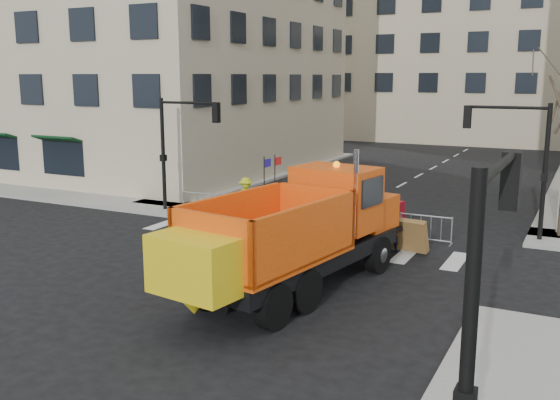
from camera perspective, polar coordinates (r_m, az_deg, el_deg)
The scene contains 13 objects.
ground at distance 20.01m, azimuth -5.09°, elevation -7.39°, with size 120.00×120.00×0.00m, color black.
sidewalk_back at distance 27.28m, azimuth 4.38°, elevation -2.15°, with size 64.00×5.00×0.15m, color gray.
building_far at distance 69.02m, azimuth 19.07°, elevation 15.32°, with size 30.00×18.00×24.00m, color #B9AC8D.
traffic_light_left at distance 29.93m, azimuth -10.63°, elevation 3.99°, with size 0.18×0.18×5.40m, color black.
traffic_light_right at distance 25.86m, azimuth 23.05°, elevation 2.17°, with size 0.18×0.18×5.40m, color black.
traffic_light_near at distance 8.02m, azimuth 16.61°, elevation -16.54°, with size 0.18×0.18×5.40m, color black.
crowd_barriers at distance 26.66m, azimuth 2.16°, elevation -1.39°, with size 12.60×0.60×1.10m, color #9EA0A5, non-canonical shape.
plow_truck at distance 18.46m, azimuth 1.34°, elevation -2.85°, with size 4.66×11.25×4.24m.
cop_a at distance 23.21m, azimuth 10.17°, elevation -2.50°, with size 0.68×0.45×1.87m, color black.
cop_b at distance 22.89m, azimuth 5.97°, elevation -2.32°, with size 1.00×0.78×2.07m, color black.
cop_c at distance 24.23m, azimuth 7.21°, elevation -2.14°, with size 0.94×0.39×1.61m, color black.
worker at distance 28.36m, azimuth -3.12°, elevation 0.33°, with size 1.12×0.64×1.74m, color #B6C417.
newspaper_box at distance 26.62m, azimuth 10.71°, elevation -1.27°, with size 0.45×0.40×1.10m, color red.
Camera 1 is at (10.11, -16.04, 6.38)m, focal length 40.00 mm.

